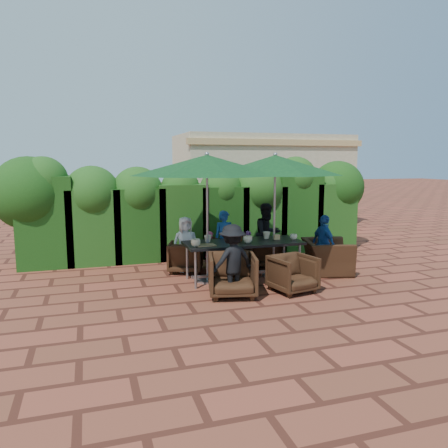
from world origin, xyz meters
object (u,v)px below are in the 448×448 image
object	(u,v)px
umbrella_left	(207,165)
umbrella_right	(275,165)
chair_near_left	(232,273)
chair_near_right	(293,272)
chair_end_right	(327,251)
dining_table	(243,245)
chair_far_right	(265,251)
chair_far_left	(185,255)
chair_far_mid	(230,250)

from	to	relation	value
umbrella_left	umbrella_right	xyz separation A→B (m)	(1.37, -0.03, -0.00)
umbrella_left	chair_near_left	xyz separation A→B (m)	(0.16, -1.02, -1.81)
umbrella_right	chair_near_right	size ratio (longest dim) A/B	3.68
chair_near_right	chair_end_right	bearing A→B (deg)	26.45
umbrella_right	chair_near_left	size ratio (longest dim) A/B	3.25
umbrella_right	chair_near_right	xyz separation A→B (m)	(-0.11, -1.08, -1.85)
chair_near_right	dining_table	bearing A→B (deg)	106.36
chair_far_right	umbrella_left	bearing A→B (deg)	44.13
chair_far_left	chair_end_right	xyz separation A→B (m)	(2.78, -0.93, 0.10)
chair_far_right	chair_near_left	distance (m)	2.25
chair_far_right	chair_end_right	distance (m)	1.36
chair_far_left	chair_far_mid	bearing A→B (deg)	-154.63
chair_far_mid	umbrella_right	bearing A→B (deg)	113.03
umbrella_left	umbrella_right	bearing A→B (deg)	-1.14
dining_table	umbrella_left	bearing A→B (deg)	173.99
chair_far_mid	chair_near_left	distance (m)	2.05
umbrella_right	chair_far_left	size ratio (longest dim) A/B	3.79
chair_near_left	chair_end_right	bearing A→B (deg)	34.60
chair_far_right	chair_near_left	bearing A→B (deg)	69.98
chair_far_left	chair_end_right	bearing A→B (deg)	-178.99
umbrella_right	chair_near_right	bearing A→B (deg)	-95.65
chair_far_mid	umbrella_left	bearing A→B (deg)	41.97
dining_table	chair_far_left	xyz separation A→B (m)	(-0.95, 0.91, -0.33)
chair_near_left	chair_far_left	bearing A→B (deg)	115.58
chair_end_right	chair_far_left	bearing A→B (deg)	87.06
dining_table	umbrella_right	world-z (taller)	umbrella_right
chair_near_left	dining_table	bearing A→B (deg)	73.68
umbrella_left	dining_table	bearing A→B (deg)	-6.01
umbrella_left	chair_far_mid	bearing A→B (deg)	51.20
dining_table	chair_near_right	bearing A→B (deg)	-61.66
chair_far_left	umbrella_right	bearing A→B (deg)	171.32
chair_near_right	chair_end_right	distance (m)	1.64
chair_far_mid	chair_end_right	world-z (taller)	chair_end_right
dining_table	chair_near_right	distance (m)	1.22
dining_table	chair_near_left	bearing A→B (deg)	-119.59
chair_end_right	chair_far_mid	bearing A→B (deg)	75.43
chair_far_left	chair_far_mid	size ratio (longest dim) A/B	0.90
umbrella_left	chair_near_left	size ratio (longest dim) A/B	3.51
umbrella_right	chair_end_right	world-z (taller)	umbrella_right
chair_far_right	chair_near_left	world-z (taller)	chair_near_left
chair_near_left	chair_near_right	xyz separation A→B (m)	(1.10, -0.09, -0.05)
chair_far_left	chair_near_right	distance (m)	2.46
chair_far_mid	chair_far_right	size ratio (longest dim) A/B	1.12
chair_far_left	chair_near_left	xyz separation A→B (m)	(0.41, -1.86, 0.06)
chair_far_left	chair_far_mid	world-z (taller)	chair_far_mid
chair_end_right	chair_far_right	bearing A→B (deg)	65.14
chair_far_mid	chair_near_left	xyz separation A→B (m)	(-0.60, -1.96, 0.02)
dining_table	chair_far_mid	world-z (taller)	chair_far_mid
chair_end_right	dining_table	bearing A→B (deg)	104.88
chair_far_left	chair_near_right	world-z (taller)	chair_near_right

